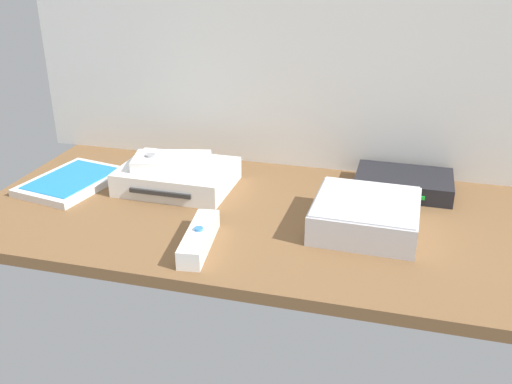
# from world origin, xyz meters

# --- Properties ---
(ground_plane) EXTENTS (1.00, 0.48, 0.02)m
(ground_plane) POSITION_xyz_m (0.00, 0.00, -0.01)
(ground_plane) COLOR brown
(ground_plane) RESTS_ON ground
(back_wall) EXTENTS (1.10, 0.01, 0.64)m
(back_wall) POSITION_xyz_m (0.00, 0.25, 0.32)
(back_wall) COLOR silver
(back_wall) RESTS_ON ground
(game_console) EXTENTS (0.21, 0.17, 0.04)m
(game_console) POSITION_xyz_m (-0.18, 0.07, 0.02)
(game_console) COLOR white
(game_console) RESTS_ON ground_plane
(mini_computer) EXTENTS (0.17, 0.17, 0.05)m
(mini_computer) POSITION_xyz_m (0.19, -0.01, 0.03)
(mini_computer) COLOR silver
(mini_computer) RESTS_ON ground_plane
(game_case) EXTENTS (0.17, 0.21, 0.02)m
(game_case) POSITION_xyz_m (-0.38, 0.03, 0.01)
(game_case) COLOR white
(game_case) RESTS_ON ground_plane
(network_router) EXTENTS (0.18, 0.13, 0.03)m
(network_router) POSITION_xyz_m (0.25, 0.16, 0.02)
(network_router) COLOR black
(network_router) RESTS_ON ground_plane
(remote_wand) EXTENTS (0.05, 0.15, 0.03)m
(remote_wand) POSITION_xyz_m (-0.05, -0.14, 0.02)
(remote_wand) COLOR white
(remote_wand) RESTS_ON ground_plane
(remote_classic_pad) EXTENTS (0.16, 0.11, 0.02)m
(remote_classic_pad) POSITION_xyz_m (-0.19, 0.07, 0.05)
(remote_classic_pad) COLOR white
(remote_classic_pad) RESTS_ON game_console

